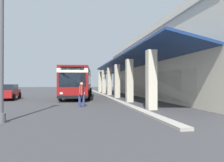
{
  "coord_description": "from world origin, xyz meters",
  "views": [
    {
      "loc": [
        26.04,
        -0.45,
        1.62
      ],
      "look_at": [
        7.29,
        2.87,
        1.77
      ],
      "focal_mm": 34.69,
      "sensor_mm": 36.0,
      "label": 1
    }
  ],
  "objects_px": {
    "transit_bus": "(78,81)",
    "pedestrian": "(82,93)",
    "parked_sedan_red": "(7,92)",
    "lot_light_pole": "(1,23)",
    "potted_palm": "(109,87)"
  },
  "relations": [
    {
      "from": "lot_light_pole",
      "to": "potted_palm",
      "type": "bearing_deg",
      "value": 160.37
    },
    {
      "from": "transit_bus",
      "to": "pedestrian",
      "type": "height_order",
      "value": "transit_bus"
    },
    {
      "from": "potted_palm",
      "to": "lot_light_pole",
      "type": "relative_size",
      "value": 0.44
    },
    {
      "from": "potted_palm",
      "to": "parked_sedan_red",
      "type": "bearing_deg",
      "value": -48.63
    },
    {
      "from": "lot_light_pole",
      "to": "parked_sedan_red",
      "type": "bearing_deg",
      "value": -164.92
    },
    {
      "from": "transit_bus",
      "to": "potted_palm",
      "type": "bearing_deg",
      "value": 150.81
    },
    {
      "from": "pedestrian",
      "to": "lot_light_pole",
      "type": "height_order",
      "value": "lot_light_pole"
    },
    {
      "from": "potted_palm",
      "to": "lot_light_pole",
      "type": "xyz_separation_m",
      "value": [
        23.1,
        -8.24,
        3.05
      ]
    },
    {
      "from": "parked_sedan_red",
      "to": "lot_light_pole",
      "type": "height_order",
      "value": "lot_light_pole"
    },
    {
      "from": "parked_sedan_red",
      "to": "lot_light_pole",
      "type": "distance_m",
      "value": 13.66
    },
    {
      "from": "parked_sedan_red",
      "to": "potted_palm",
      "type": "relative_size",
      "value": 1.37
    },
    {
      "from": "parked_sedan_red",
      "to": "pedestrian",
      "type": "xyz_separation_m",
      "value": [
        7.56,
        6.86,
        0.17
      ]
    },
    {
      "from": "transit_bus",
      "to": "parked_sedan_red",
      "type": "distance_m",
      "value": 7.0
    },
    {
      "from": "transit_bus",
      "to": "pedestrian",
      "type": "xyz_separation_m",
      "value": [
        9.02,
        0.1,
        -0.93
      ]
    },
    {
      "from": "transit_bus",
      "to": "pedestrian",
      "type": "bearing_deg",
      "value": 0.64
    }
  ]
}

